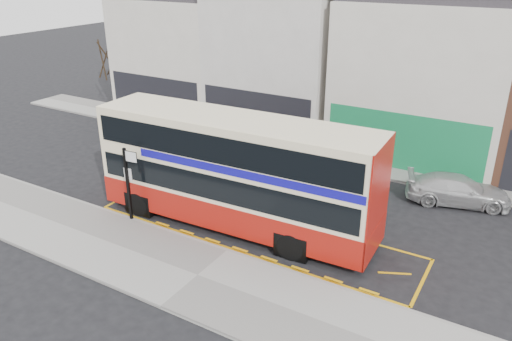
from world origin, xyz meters
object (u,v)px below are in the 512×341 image
Objects in this scene: double_decker_bus at (236,171)px; street_tree_left at (112,49)px; car_white at (458,190)px; street_tree_right at (465,114)px; bus_stop_post at (129,178)px; car_silver at (229,141)px; car_grey at (305,156)px.

double_decker_bus is 20.49m from street_tree_left.
street_tree_right is (-0.69, 3.30, 2.71)m from car_white.
double_decker_bus is at bearing 116.29° from car_white.
street_tree_right reaches higher than double_decker_bus.
bus_stop_post is 9.38m from car_silver.
car_silver is at bearing -165.53° from street_tree_right.
double_decker_bus is at bearing -31.16° from street_tree_left.
street_tree_right is at bearing 43.06° from bus_stop_post.
double_decker_bus reaches higher than car_grey.
car_silver is at bearing 73.23° from car_white.
car_silver is at bearing 87.49° from car_grey.
car_white is 0.93× the size of street_tree_right.
street_tree_left reaches higher than street_tree_right.
double_decker_bus reaches higher than bus_stop_post.
car_grey is 0.74× the size of street_tree_right.
street_tree_left reaches higher than car_grey.
double_decker_bus is 2.62× the size of car_white.
double_decker_bus is at bearing 21.58° from bus_stop_post.
street_tree_left reaches higher than bus_stop_post.
street_tree_left is (-13.41, 12.59, 2.34)m from bus_stop_post.
double_decker_bus reaches higher than car_silver.
bus_stop_post reaches higher than car_silver.
bus_stop_post is 0.87× the size of car_silver.
bus_stop_post is (-4.05, -2.03, -0.43)m from double_decker_bus.
street_tree_left is at bearing 65.93° from car_white.
car_grey is 0.80× the size of car_white.
double_decker_bus is 3.21× the size of car_silver.
street_tree_right is (7.01, 10.31, 0.85)m from double_decker_bus.
car_white is (12.84, -0.16, 0.03)m from car_silver.
double_decker_bus is 1.87× the size of street_tree_left.
double_decker_bus reaches higher than car_white.
car_white is at bearing -88.56° from car_silver.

